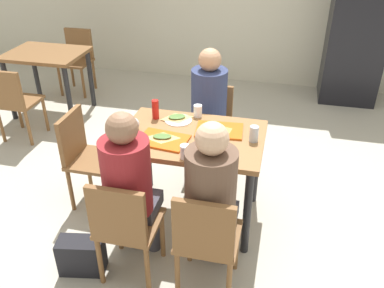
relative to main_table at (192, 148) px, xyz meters
The scene contains 26 objects.
ground_plane 0.67m from the main_table, ahead, with size 10.00×10.00×0.02m, color #B2AD9E.
main_table is the anchor object (origin of this frame).
chair_near_left 0.83m from the main_table, 109.67° to the right, with size 0.40×0.40×0.84m.
chair_near_right 0.83m from the main_table, 70.33° to the right, with size 0.40×0.40×0.84m.
chair_far_side 0.78m from the main_table, 90.00° to the left, with size 0.40×0.40×0.84m.
chair_left_end 0.95m from the main_table, behind, with size 0.40×0.40×0.84m.
person_in_red 0.68m from the main_table, 113.64° to the right, with size 0.32×0.42×1.25m.
person_in_brown_jacket 0.68m from the main_table, 66.36° to the right, with size 0.32×0.42×1.25m.
person_far_side 0.63m from the main_table, 90.00° to the left, with size 0.32×0.42×1.25m.
tray_red_near 0.26m from the main_table, 145.18° to the right, with size 0.36×0.26×0.02m, color #D85914.
tray_red_far 0.25m from the main_table, 30.80° to the left, with size 0.36×0.26×0.02m, color #D85914.
paper_plate_center 0.29m from the main_table, 128.11° to the left, with size 0.22×0.22×0.01m, color white.
paper_plate_near_edge 0.29m from the main_table, 51.89° to the right, with size 0.22×0.22×0.01m, color white.
pizza_slice_a 0.27m from the main_table, 149.59° to the right, with size 0.22×0.16×0.02m.
pizza_slice_b 0.25m from the main_table, 23.64° to the left, with size 0.23×0.24×0.02m.
pizza_slice_c 0.32m from the main_table, 127.95° to the left, with size 0.24×0.21×0.02m.
plastic_cup_a 0.36m from the main_table, 94.83° to the left, with size 0.07×0.07×0.10m, color white.
plastic_cup_b 0.36m from the main_table, 85.17° to the right, with size 0.07×0.07×0.10m, color white.
soda_can 0.50m from the main_table, ahead, with size 0.07×0.07×0.12m, color #B7BCC6.
condiment_bottle 0.46m from the main_table, 149.52° to the left, with size 0.06×0.06×0.16m, color red.
foil_bundle 0.49m from the main_table, behind, with size 0.10×0.10×0.10m, color silver.
handbag 1.13m from the main_table, 128.63° to the right, with size 0.32×0.16×0.28m, color black.
drink_fridge 3.21m from the main_table, 62.87° to the left, with size 0.70×0.60×1.90m, color black.
background_table 2.65m from the main_table, 144.26° to the left, with size 0.90×0.70×0.78m.
background_chair_near 2.31m from the main_table, 159.25° to the left, with size 0.40×0.40×0.84m.
background_chair_far 3.14m from the main_table, 133.32° to the left, with size 0.40×0.40×0.84m.
Camera 1 is at (0.63, -2.65, 2.31)m, focal length 38.43 mm.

